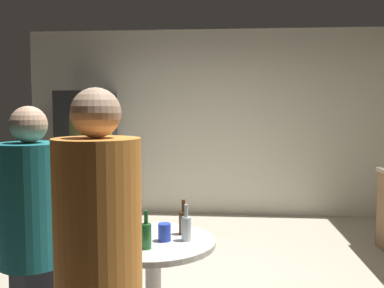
# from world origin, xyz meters

# --- Properties ---
(wall_back) EXTENTS (5.32, 0.06, 2.70)m
(wall_back) POSITION_xyz_m (0.00, 2.63, 1.35)
(wall_back) COLOR silver
(wall_back) RESTS_ON ground_plane
(refrigerator) EXTENTS (0.70, 0.68, 1.80)m
(refrigerator) POSITION_xyz_m (-1.69, 2.20, 0.90)
(refrigerator) COLOR black
(refrigerator) RESTS_ON ground_plane
(foreground_table) EXTENTS (0.80, 0.80, 0.73)m
(foreground_table) POSITION_xyz_m (-0.20, -0.99, 0.63)
(foreground_table) COLOR beige
(foreground_table) RESTS_ON ground_plane
(beer_bottle_amber) EXTENTS (0.06, 0.06, 0.23)m
(beer_bottle_amber) POSITION_xyz_m (-0.44, -0.97, 0.82)
(beer_bottle_amber) COLOR #8C5919
(beer_bottle_amber) RESTS_ON foreground_table
(beer_bottle_brown) EXTENTS (0.06, 0.06, 0.23)m
(beer_bottle_brown) POSITION_xyz_m (-0.02, -0.85, 0.82)
(beer_bottle_brown) COLOR #593314
(beer_bottle_brown) RESTS_ON foreground_table
(beer_bottle_green) EXTENTS (0.06, 0.06, 0.23)m
(beer_bottle_green) POSITION_xyz_m (-0.21, -1.16, 0.82)
(beer_bottle_green) COLOR #26662D
(beer_bottle_green) RESTS_ON foreground_table
(beer_bottle_clear) EXTENTS (0.06, 0.06, 0.23)m
(beer_bottle_clear) POSITION_xyz_m (0.01, -0.99, 0.82)
(beer_bottle_clear) COLOR silver
(beer_bottle_clear) RESTS_ON foreground_table
(plastic_cup_blue) EXTENTS (0.08, 0.08, 0.11)m
(plastic_cup_blue) POSITION_xyz_m (-0.13, -1.01, 0.79)
(plastic_cup_blue) COLOR blue
(plastic_cup_blue) RESTS_ON foreground_table
(person_in_orange_shirt) EXTENTS (0.37, 0.37, 1.65)m
(person_in_orange_shirt) POSITION_xyz_m (-0.24, -2.01, 0.96)
(person_in_orange_shirt) COLOR #2D2D38
(person_in_orange_shirt) RESTS_ON ground_plane
(person_in_olive_shirt) EXTENTS (0.47, 0.47, 1.71)m
(person_in_olive_shirt) POSITION_xyz_m (-0.84, -0.24, 1.00)
(person_in_olive_shirt) COLOR #2D2D38
(person_in_olive_shirt) RESTS_ON ground_plane
(person_in_teal_shirt) EXTENTS (0.48, 0.48, 1.58)m
(person_in_teal_shirt) POSITION_xyz_m (-0.73, -1.55, 0.92)
(person_in_teal_shirt) COLOR #2D2D38
(person_in_teal_shirt) RESTS_ON ground_plane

